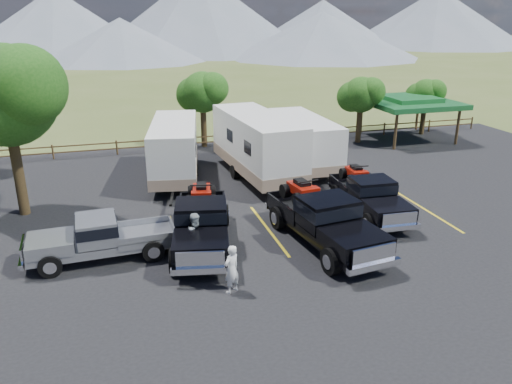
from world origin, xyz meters
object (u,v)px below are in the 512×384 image
object	(u,v)px
rig_right	(369,194)
trailer_right	(304,142)
tree_big_nw	(4,96)
rig_left	(202,221)
trailer_left	(175,150)
person_a	(231,269)
person_b	(196,236)
pickup_silver	(102,237)
trailer_center	(257,146)
pavilion	(410,102)
rig_center	(323,218)

from	to	relation	value
rig_right	trailer_right	distance (m)	7.76
tree_big_nw	rig_left	size ratio (longest dim) A/B	1.16
trailer_left	trailer_right	size ratio (longest dim) A/B	1.06
person_a	person_b	world-z (taller)	person_b
trailer_right	rig_right	bearing A→B (deg)	-88.19
trailer_right	pickup_silver	xyz separation A→B (m)	(-11.79, -9.01, -0.72)
tree_big_nw	pickup_silver	bearing A→B (deg)	-58.19
tree_big_nw	rig_left	xyz separation A→B (m)	(7.49, -5.69, -4.51)
tree_big_nw	trailer_left	size ratio (longest dim) A/B	0.84
rig_left	person_a	world-z (taller)	rig_left
pickup_silver	person_b	bearing A→B (deg)	70.86
rig_right	person_b	xyz separation A→B (m)	(-8.56, -2.29, -0.02)
person_a	person_b	bearing A→B (deg)	-107.01
tree_big_nw	trailer_center	bearing A→B (deg)	9.91
rig_right	pickup_silver	world-z (taller)	rig_right
trailer_left	rig_right	bearing A→B (deg)	-34.06
person_a	pickup_silver	bearing A→B (deg)	-73.39
trailer_left	pickup_silver	xyz separation A→B (m)	(-4.03, -9.07, -0.80)
trailer_left	person_b	xyz separation A→B (m)	(-0.55, -10.08, -0.76)
tree_big_nw	rig_right	distance (m)	16.92
trailer_left	trailer_center	bearing A→B (deg)	-4.04
trailer_left	pavilion	bearing A→B (deg)	24.91
trailer_center	pavilion	bearing A→B (deg)	18.81
trailer_right	person_a	xyz separation A→B (m)	(-7.60, -12.80, -0.75)
tree_big_nw	person_b	bearing A→B (deg)	-43.92
trailer_center	person_a	bearing A→B (deg)	-115.15
rig_left	trailer_left	world-z (taller)	trailer_left
rig_center	person_b	bearing A→B (deg)	171.68
rig_center	pickup_silver	world-z (taller)	rig_center
pavilion	rig_center	size ratio (longest dim) A/B	0.87
rig_left	trailer_right	xyz separation A→B (m)	(7.90, 8.89, 0.57)
trailer_left	trailer_center	world-z (taller)	trailer_center
rig_left	trailer_right	size ratio (longest dim) A/B	0.76
trailer_left	trailer_center	size ratio (longest dim) A/B	0.90
tree_big_nw	person_b	xyz separation A→B (m)	(7.08, -6.82, -4.62)
pavilion	trailer_right	distance (m)	11.28
trailer_left	person_a	size ratio (longest dim) A/B	5.39
pickup_silver	person_b	xyz separation A→B (m)	(3.48, -1.01, 0.04)
rig_left	rig_center	xyz separation A→B (m)	(4.79, -1.22, 0.06)
tree_big_nw	person_a	distance (m)	13.22
rig_right	trailer_left	world-z (taller)	trailer_left
trailer_left	trailer_right	bearing A→B (deg)	9.74
person_b	pickup_silver	bearing A→B (deg)	126.07
rig_center	pickup_silver	size ratio (longest dim) A/B	1.22
rig_left	trailer_right	world-z (taller)	trailer_right
trailer_left	trailer_center	distance (m)	4.65
person_a	rig_center	bearing A→B (deg)	179.58
rig_right	trailer_right	world-z (taller)	trailer_right
person_a	rig_right	bearing A→B (deg)	-178.42
trailer_right	rig_center	bearing A→B (deg)	-107.14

